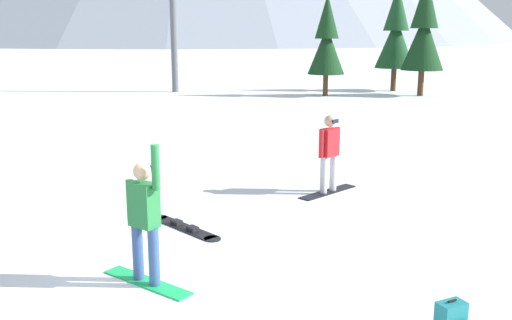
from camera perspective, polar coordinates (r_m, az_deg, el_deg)
The scene contains 7 objects.
ground_plane at distance 8.25m, azimuth -6.47°, elevation -11.72°, with size 800.00×800.00×0.00m, color white.
snowboarder_foreground at distance 7.92m, azimuth -10.95°, elevation -5.71°, with size 1.35×1.15×1.98m.
snowboarder_midground at distance 12.27m, azimuth 7.22°, elevation 0.72°, with size 1.36×1.28×1.67m.
loose_snowboard_far_spare at distance 10.27m, azimuth -7.06°, elevation -6.59°, with size 1.44×1.54×0.09m.
pine_tree_short at distance 33.91m, azimuth 13.62°, elevation 12.04°, with size 2.20×2.20×5.88m.
pine_tree_young at distance 30.56m, azimuth 6.98°, elevation 11.56°, with size 1.90×1.90×5.20m.
pine_tree_broad at distance 31.66m, azimuth 16.22°, elevation 12.09°, with size 2.17×2.17×6.10m.
Camera 1 is at (0.75, -7.48, 3.40)m, focal length 40.58 mm.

